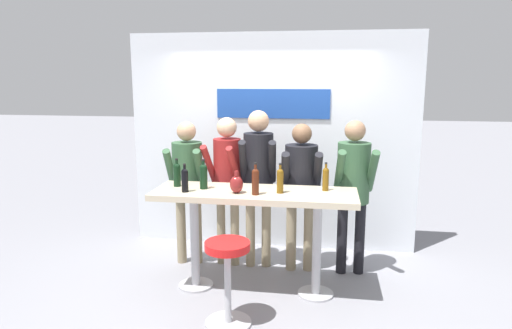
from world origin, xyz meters
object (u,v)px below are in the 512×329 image
at_px(person_left, 227,174).
at_px(person_center_right, 353,180).
at_px(wine_bottle_4, 185,179).
at_px(tasting_table, 254,208).
at_px(wine_bottle_5, 255,180).
at_px(wine_bottle_3, 204,175).
at_px(person_center_left, 258,170).
at_px(decorative_vase, 237,184).
at_px(person_center, 301,181).
at_px(bar_stool, 228,270).
at_px(wine_bottle_2, 177,173).
at_px(wine_bottle_1, 326,178).
at_px(person_far_left, 188,177).
at_px(wine_bottle_0, 280,180).

height_order(person_left, person_center_right, person_left).
distance_m(person_center_right, wine_bottle_4, 1.81).
height_order(tasting_table, wine_bottle_4, wine_bottle_4).
bearing_deg(wine_bottle_5, wine_bottle_3, 164.34).
distance_m(tasting_table, person_center_right, 1.17).
bearing_deg(person_center_left, wine_bottle_4, -135.20).
bearing_deg(decorative_vase, person_center, 49.60).
bearing_deg(person_left, bar_stool, -68.49).
distance_m(person_center, decorative_vase, 0.91).
xyz_separation_m(tasting_table, person_left, (-0.42, 0.63, 0.21)).
height_order(person_center_left, wine_bottle_2, person_center_left).
bearing_deg(wine_bottle_4, wine_bottle_1, 11.22).
distance_m(tasting_table, wine_bottle_2, 0.88).
bearing_deg(bar_stool, person_center_right, 48.87).
distance_m(bar_stool, wine_bottle_1, 1.34).
bearing_deg(wine_bottle_1, wine_bottle_3, -174.60).
height_order(person_center_left, person_center_right, person_center_left).
bearing_deg(bar_stool, person_left, 102.55).
bearing_deg(wine_bottle_1, person_far_left, 163.64).
xyz_separation_m(wine_bottle_5, decorative_vase, (-0.19, 0.04, -0.05)).
bearing_deg(wine_bottle_2, wine_bottle_0, -6.01).
bearing_deg(wine_bottle_4, person_left, 71.78).
xyz_separation_m(wine_bottle_2, wine_bottle_3, (0.30, -0.06, 0.01)).
relative_size(wine_bottle_1, wine_bottle_3, 0.94).
bearing_deg(person_far_left, person_center_left, -4.19).
xyz_separation_m(person_left, wine_bottle_5, (0.45, -0.76, 0.11)).
distance_m(wine_bottle_0, wine_bottle_5, 0.25).
distance_m(tasting_table, person_center, 0.74).
height_order(bar_stool, wine_bottle_0, wine_bottle_0).
bearing_deg(person_center_right, bar_stool, -136.77).
height_order(person_far_left, person_center, person_far_left).
bearing_deg(wine_bottle_2, person_center, 22.21).
xyz_separation_m(wine_bottle_2, decorative_vase, (0.66, -0.18, -0.05)).
bearing_deg(wine_bottle_1, bar_stool, -135.01).
bearing_deg(tasting_table, wine_bottle_4, -168.53).
bearing_deg(wine_bottle_5, person_center_left, 96.63).
xyz_separation_m(person_center, wine_bottle_4, (-1.09, -0.72, 0.15)).
distance_m(person_center_left, wine_bottle_0, 0.73).
bearing_deg(person_center_right, person_center, 174.59).
height_order(wine_bottle_1, wine_bottle_3, wine_bottle_3).
xyz_separation_m(wine_bottle_1, wine_bottle_5, (-0.66, -0.27, 0.01)).
xyz_separation_m(bar_stool, person_center_right, (1.11, 1.28, 0.55)).
distance_m(person_left, wine_bottle_4, 0.81).
bearing_deg(wine_bottle_3, bar_stool, -60.61).
height_order(wine_bottle_3, wine_bottle_4, wine_bottle_3).
height_order(tasting_table, bar_stool, tasting_table).
relative_size(person_center_left, wine_bottle_1, 6.34).
height_order(bar_stool, person_left, person_left).
xyz_separation_m(bar_stool, person_far_left, (-0.75, 1.28, 0.53)).
distance_m(wine_bottle_3, decorative_vase, 0.38).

